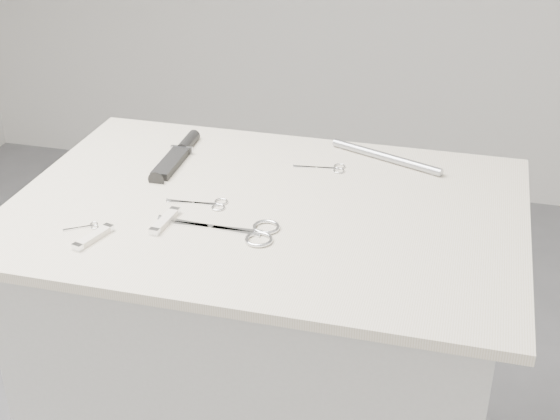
% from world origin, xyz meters
% --- Properties ---
extents(plinth, '(0.90, 0.60, 0.90)m').
position_xyz_m(plinth, '(0.00, 0.00, 0.45)').
color(plinth, beige).
rests_on(plinth, ground).
extents(display_board, '(1.00, 0.70, 0.02)m').
position_xyz_m(display_board, '(0.00, 0.00, 0.91)').
color(display_board, beige).
rests_on(display_board, plinth).
extents(large_shears, '(0.23, 0.10, 0.01)m').
position_xyz_m(large_shears, '(-0.01, -0.12, 0.92)').
color(large_shears, silver).
rests_on(large_shears, display_board).
extents(embroidery_scissors_a, '(0.12, 0.05, 0.00)m').
position_xyz_m(embroidery_scissors_a, '(-0.11, -0.03, 0.92)').
color(embroidery_scissors_a, silver).
rests_on(embroidery_scissors_a, display_board).
extents(embroidery_scissors_b, '(0.11, 0.05, 0.00)m').
position_xyz_m(embroidery_scissors_b, '(0.08, 0.19, 0.92)').
color(embroidery_scissors_b, silver).
rests_on(embroidery_scissors_b, display_board).
extents(tiny_scissors, '(0.06, 0.05, 0.00)m').
position_xyz_m(tiny_scissors, '(-0.30, -0.17, 0.92)').
color(tiny_scissors, silver).
rests_on(tiny_scissors, display_board).
extents(sheathed_knife, '(0.05, 0.23, 0.03)m').
position_xyz_m(sheathed_knife, '(-0.25, 0.17, 0.93)').
color(sheathed_knife, black).
rests_on(sheathed_knife, display_board).
extents(pocket_knife_a, '(0.04, 0.09, 0.01)m').
position_xyz_m(pocket_knife_a, '(-0.27, -0.21, 0.93)').
color(pocket_knife_a, '#EFE4D0').
rests_on(pocket_knife_a, display_board).
extents(pocket_knife_b, '(0.03, 0.10, 0.01)m').
position_xyz_m(pocket_knife_b, '(-0.16, -0.12, 0.93)').
color(pocket_knife_b, '#EFE4D0').
rests_on(pocket_knife_b, display_board).
extents(metal_rail, '(0.26, 0.12, 0.02)m').
position_xyz_m(metal_rail, '(0.20, 0.27, 0.93)').
color(metal_rail, '#9A9CA2').
rests_on(metal_rail, display_board).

